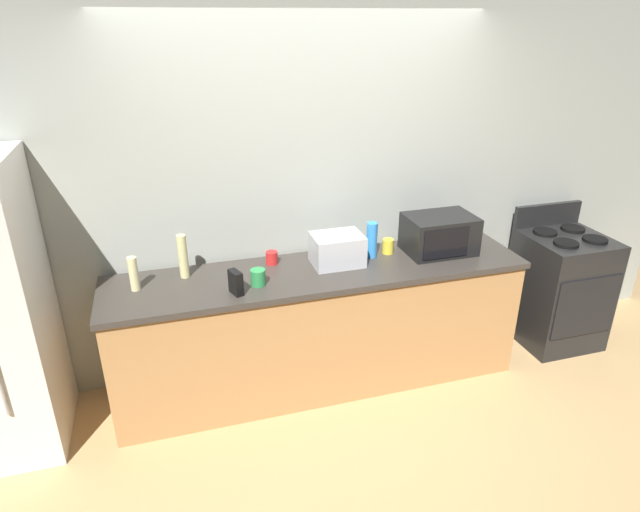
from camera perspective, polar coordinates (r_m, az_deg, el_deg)
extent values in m
plane|color=tan|center=(3.80, 1.82, -16.36)|extent=(8.00, 8.00, 0.00)
cube|color=#9EA399|center=(3.83, -1.78, 7.18)|extent=(6.40, 0.10, 2.70)
cube|color=#B27F4C|center=(3.85, 0.00, -7.77)|extent=(2.80, 0.60, 0.86)
cube|color=#38332D|center=(3.64, 0.00, -1.73)|extent=(2.84, 0.64, 0.04)
cube|color=black|center=(4.75, 23.82, -3.23)|extent=(0.60, 0.60, 0.90)
cube|color=black|center=(4.55, 26.20, -4.87)|extent=(0.55, 0.02, 0.48)
cube|color=black|center=(4.74, 22.80, 4.05)|extent=(0.60, 0.04, 0.18)
cylinder|color=black|center=(4.41, 24.47, 1.20)|extent=(0.18, 0.18, 0.02)
cylinder|color=black|center=(4.58, 26.96, 1.54)|extent=(0.18, 0.18, 0.02)
cylinder|color=black|center=(4.57, 22.59, 2.33)|extent=(0.18, 0.18, 0.02)
cylinder|color=black|center=(4.74, 25.05, 2.62)|extent=(0.18, 0.18, 0.02)
cube|color=black|center=(3.95, 12.43, 2.28)|extent=(0.48, 0.34, 0.27)
cube|color=black|center=(3.79, 13.14, 1.28)|extent=(0.34, 0.01, 0.21)
cube|color=#B7BABF|center=(3.67, 1.81, 0.69)|extent=(0.34, 0.26, 0.21)
cube|color=black|center=(3.33, -8.85, -2.78)|extent=(0.08, 0.12, 0.15)
cylinder|color=beige|center=(3.58, -14.21, -0.03)|extent=(0.06, 0.06, 0.29)
cylinder|color=beige|center=(3.51, -19.01, -1.78)|extent=(0.06, 0.06, 0.22)
cylinder|color=#338CE5|center=(3.79, 5.47, 1.71)|extent=(0.08, 0.08, 0.25)
cylinder|color=#2D8C47|center=(3.43, -6.54, -2.24)|extent=(0.09, 0.09, 0.10)
cylinder|color=yellow|center=(3.89, 7.16, 1.04)|extent=(0.08, 0.08, 0.11)
cylinder|color=red|center=(3.71, -5.10, -0.18)|extent=(0.08, 0.08, 0.09)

